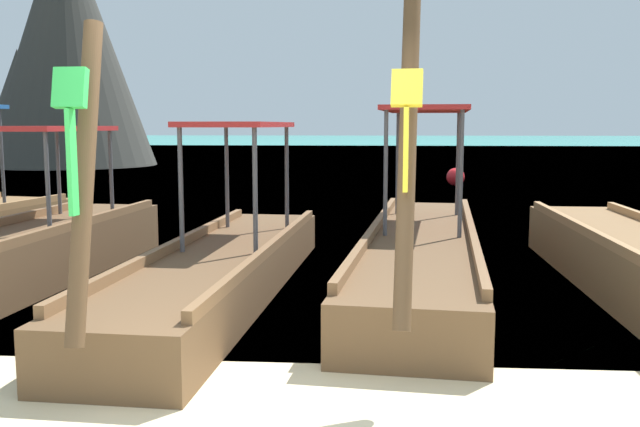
{
  "coord_description": "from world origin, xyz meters",
  "views": [
    {
      "loc": [
        0.51,
        -3.34,
        1.82
      ],
      "look_at": [
        0.0,
        3.81,
        0.91
      ],
      "focal_mm": 38.93,
      "sensor_mm": 36.0,
      "label": 1
    }
  ],
  "objects_px": {
    "karst_rock": "(61,48)",
    "mooring_buoy_near": "(456,177)",
    "longtail_boat_turquoise_ribbon": "(26,253)",
    "longtail_boat_green_ribbon": "(223,266)",
    "longtail_boat_yellow_ribbon": "(422,249)"
  },
  "relations": [
    {
      "from": "karst_rock",
      "to": "longtail_boat_yellow_ribbon",
      "type": "bearing_deg",
      "value": -57.32
    },
    {
      "from": "longtail_boat_turquoise_ribbon",
      "to": "karst_rock",
      "type": "relative_size",
      "value": 0.51
    },
    {
      "from": "longtail_boat_green_ribbon",
      "to": "mooring_buoy_near",
      "type": "distance_m",
      "value": 14.44
    },
    {
      "from": "longtail_boat_turquoise_ribbon",
      "to": "longtail_boat_yellow_ribbon",
      "type": "relative_size",
      "value": 0.76
    },
    {
      "from": "longtail_boat_yellow_ribbon",
      "to": "mooring_buoy_near",
      "type": "height_order",
      "value": "longtail_boat_yellow_ribbon"
    },
    {
      "from": "karst_rock",
      "to": "longtail_boat_turquoise_ribbon",
      "type": "bearing_deg",
      "value": -66.95
    },
    {
      "from": "karst_rock",
      "to": "mooring_buoy_near",
      "type": "height_order",
      "value": "karst_rock"
    },
    {
      "from": "mooring_buoy_near",
      "to": "longtail_boat_yellow_ribbon",
      "type": "bearing_deg",
      "value": -98.74
    },
    {
      "from": "longtail_boat_yellow_ribbon",
      "to": "karst_rock",
      "type": "distance_m",
      "value": 27.46
    },
    {
      "from": "longtail_boat_turquoise_ribbon",
      "to": "longtail_boat_green_ribbon",
      "type": "bearing_deg",
      "value": -7.31
    },
    {
      "from": "longtail_boat_green_ribbon",
      "to": "karst_rock",
      "type": "xyz_separation_m",
      "value": [
        -12.36,
        23.84,
        4.99
      ]
    },
    {
      "from": "karst_rock",
      "to": "mooring_buoy_near",
      "type": "distance_m",
      "value": 19.97
    },
    {
      "from": "longtail_boat_turquoise_ribbon",
      "to": "mooring_buoy_near",
      "type": "relative_size",
      "value": 10.56
    },
    {
      "from": "longtail_boat_turquoise_ribbon",
      "to": "longtail_boat_yellow_ribbon",
      "type": "bearing_deg",
      "value": 10.03
    },
    {
      "from": "longtail_boat_turquoise_ribbon",
      "to": "mooring_buoy_near",
      "type": "xyz_separation_m",
      "value": [
        6.52,
        13.52,
        -0.1
      ]
    }
  ]
}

